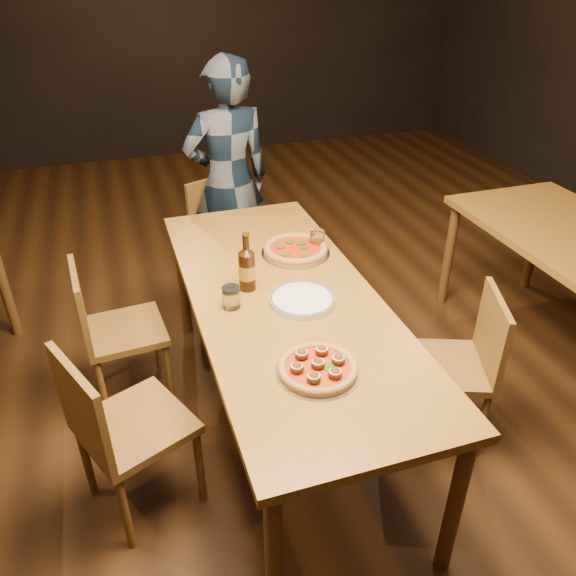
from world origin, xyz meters
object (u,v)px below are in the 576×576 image
object	(u,v)px
chair_end	(230,239)
pizza_meatball	(318,368)
chair_main_nw	(135,424)
water_glass	(231,297)
beer_bottle	(247,270)
diner	(229,182)
chair_main_e	(446,365)
plate_stack	(302,300)
pizza_margherita	(296,250)
chair_main_sw	(125,330)
table_main	(285,309)
amber_glass	(317,240)

from	to	relation	value
chair_end	pizza_meatball	size ratio (longest dim) A/B	2.65
chair_main_nw	water_glass	xyz separation A→B (m)	(0.47, 0.24, 0.37)
beer_bottle	diner	xyz separation A→B (m)	(0.20, 1.26, -0.07)
chair_main_e	diner	xyz separation A→B (m)	(-0.63, 1.66, 0.37)
pizza_meatball	chair_end	bearing A→B (deg)	87.52
plate_stack	chair_main_nw	bearing A→B (deg)	-167.31
pizza_margherita	beer_bottle	size ratio (longest dim) A/B	1.28
chair_main_sw	beer_bottle	size ratio (longest dim) A/B	3.07
table_main	chair_main_sw	distance (m)	0.88
water_glass	chair_main_nw	bearing A→B (deg)	-153.04
chair_main_e	pizza_margherita	bearing A→B (deg)	-120.57
table_main	beer_bottle	distance (m)	0.24
plate_stack	water_glass	xyz separation A→B (m)	(-0.30, 0.07, 0.03)
chair_main_e	amber_glass	world-z (taller)	amber_glass
chair_main_nw	pizza_meatball	distance (m)	0.80
amber_glass	plate_stack	bearing A→B (deg)	-117.58
plate_stack	water_glass	distance (m)	0.31
plate_stack	pizza_margherita	bearing A→B (deg)	74.88
chair_main_sw	plate_stack	world-z (taller)	chair_main_sw
pizza_meatball	beer_bottle	distance (m)	0.66
chair_end	chair_main_e	bearing A→B (deg)	-91.43
table_main	diner	distance (m)	1.38
chair_end	pizza_margherita	xyz separation A→B (m)	(0.14, -0.94, 0.36)
plate_stack	amber_glass	world-z (taller)	amber_glass
chair_main_nw	amber_glass	distance (m)	1.25
chair_main_e	beer_bottle	distance (m)	1.03
pizza_meatball	diner	distance (m)	1.91
water_glass	beer_bottle	bearing A→B (deg)	49.88
pizza_margherita	chair_main_nw	bearing A→B (deg)	-145.30
pizza_margherita	diner	distance (m)	1.02
table_main	chair_main_sw	world-z (taller)	chair_main_sw
chair_main_sw	plate_stack	xyz separation A→B (m)	(0.76, -0.54, 0.35)
table_main	pizza_meatball	bearing A→B (deg)	-94.79
pizza_meatball	plate_stack	world-z (taller)	pizza_meatball
chair_main_sw	water_glass	bearing A→B (deg)	-140.04
chair_main_e	water_glass	xyz separation A→B (m)	(-0.94, 0.28, 0.39)
chair_main_nw	amber_glass	bearing A→B (deg)	-81.28
chair_main_sw	amber_glass	xyz separation A→B (m)	(1.01, -0.07, 0.38)
pizza_meatball	table_main	bearing A→B (deg)	85.21
chair_main_nw	pizza_margherita	xyz separation A→B (m)	(0.89, 0.62, 0.34)
chair_main_nw	pizza_meatball	size ratio (longest dim) A/B	2.78
diner	chair_end	bearing A→B (deg)	60.12
chair_main_e	pizza_margherita	distance (m)	0.91
chair_main_e	diner	size ratio (longest dim) A/B	0.52
chair_end	pizza_meatball	world-z (taller)	chair_end
amber_glass	water_glass	bearing A→B (deg)	-143.56
diner	beer_bottle	bearing A→B (deg)	74.67
table_main	chair_end	size ratio (longest dim) A/B	2.44
chair_main_sw	beer_bottle	distance (m)	0.79
pizza_meatball	plate_stack	distance (m)	0.47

